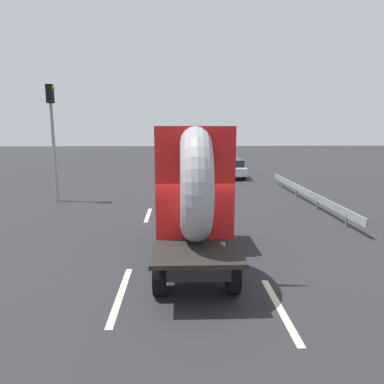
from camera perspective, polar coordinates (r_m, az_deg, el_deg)
The scene contains 9 objects.
ground_plane at distance 9.88m, azimuth 0.39°, elevation -12.22°, with size 120.00×120.00×0.00m, color #28282B.
flatbed_truck at distance 9.88m, azimuth 0.14°, elevation -1.22°, with size 2.02×5.52×3.84m.
distant_sedan at distance 26.86m, azimuth 6.26°, elevation 3.97°, with size 1.83×4.26×1.39m.
traffic_light at distance 19.18m, azimuth -21.70°, elevation 9.83°, with size 0.42×0.36×5.86m.
guardrail at distance 18.69m, azimuth 18.04°, elevation -0.10°, with size 0.10×11.69×0.71m.
lane_dash_left_near at distance 8.65m, azimuth -11.50°, elevation -15.92°, with size 2.90×0.16×0.01m, color beige.
lane_dash_left_far at distance 15.56m, azimuth -7.14°, elevation -3.72°, with size 2.40×0.16×0.01m, color beige.
lane_dash_right_near at distance 8.14m, azimuth 14.06°, elevation -17.81°, with size 2.76×0.16×0.01m, color beige.
lane_dash_right_far at distance 15.77m, azimuth 5.76°, elevation -3.49°, with size 2.62×0.16×0.01m, color beige.
Camera 1 is at (-0.40, -9.10, 3.84)m, focal length 32.89 mm.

